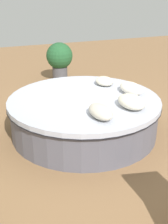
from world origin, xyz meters
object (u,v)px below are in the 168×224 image
(throw_pillow_2, at_px, (131,88))
(planter, at_px, (60,59))
(round_bed, at_px, (84,115))
(throw_pillow_3, at_px, (104,81))
(throw_pillow_1, at_px, (132,102))
(throw_pillow_0, at_px, (101,111))

(throw_pillow_2, relative_size, planter, 0.55)
(round_bed, distance_m, throw_pillow_2, 0.95)
(throw_pillow_3, bearing_deg, throw_pillow_1, 177.04)
(throw_pillow_1, xyz_separation_m, throw_pillow_3, (1.14, -0.06, -0.02))
(throw_pillow_0, relative_size, throw_pillow_1, 0.98)
(round_bed, distance_m, planter, 3.02)
(round_bed, bearing_deg, throw_pillow_0, 176.95)
(throw_pillow_1, distance_m, throw_pillow_3, 1.15)
(throw_pillow_3, bearing_deg, round_bed, 130.35)
(throw_pillow_0, bearing_deg, throw_pillow_3, -26.54)
(planter, bearing_deg, throw_pillow_3, -176.20)
(round_bed, bearing_deg, throw_pillow_1, -138.58)
(round_bed, height_order, throw_pillow_3, throw_pillow_3)
(throw_pillow_2, xyz_separation_m, planter, (3.04, 0.41, -0.13))
(round_bed, distance_m, throw_pillow_0, 0.88)
(throw_pillow_0, distance_m, throw_pillow_1, 0.62)
(round_bed, height_order, throw_pillow_1, throw_pillow_1)
(planter, bearing_deg, throw_pillow_2, -172.35)
(round_bed, bearing_deg, planter, -8.57)
(throw_pillow_0, bearing_deg, planter, -7.42)
(throw_pillow_0, height_order, throw_pillow_3, throw_pillow_0)
(throw_pillow_1, bearing_deg, planter, 1.65)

